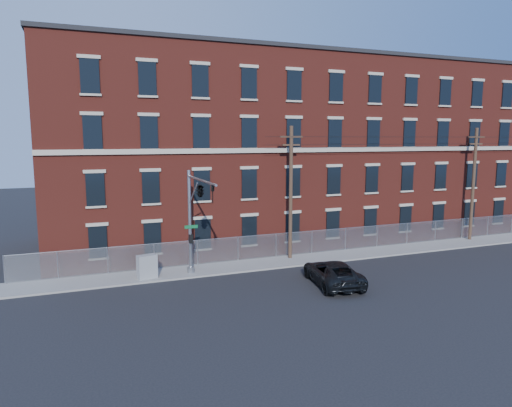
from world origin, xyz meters
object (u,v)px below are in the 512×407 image
object	(u,v)px
traffic_signal_mast	(198,200)
utility_pole_near	(291,190)
pickup_truck	(333,273)
utility_cabinet	(147,267)

from	to	relation	value
traffic_signal_mast	utility_pole_near	distance (m)	8.70
utility_pole_near	pickup_truck	size ratio (longest dim) A/B	1.81
utility_cabinet	traffic_signal_mast	bearing A→B (deg)	-47.77
traffic_signal_mast	pickup_truck	bearing A→B (deg)	-21.48
utility_pole_near	traffic_signal_mast	bearing A→B (deg)	-156.86
utility_pole_near	utility_cabinet	size ratio (longest dim) A/B	6.44
traffic_signal_mast	utility_cabinet	xyz separation A→B (m)	(-2.96, 2.06, -4.49)
traffic_signal_mast	pickup_truck	size ratio (longest dim) A/B	1.27
utility_cabinet	pickup_truck	bearing A→B (deg)	-38.34
pickup_truck	utility_pole_near	bearing A→B (deg)	-81.87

